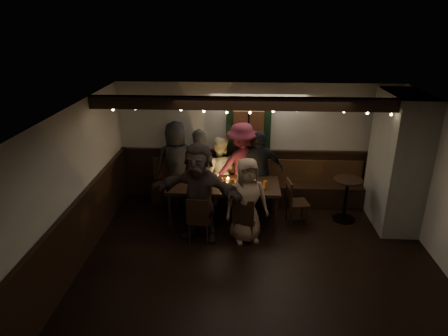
# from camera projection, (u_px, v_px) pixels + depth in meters

# --- Properties ---
(room) EXTENTS (6.02, 5.01, 2.62)m
(room) POSITION_uv_depth(u_px,v_px,m) (314.00, 172.00, 7.70)
(room) COLOR black
(room) RESTS_ON ground
(dining_table) EXTENTS (2.20, 0.94, 0.95)m
(dining_table) POSITION_uv_depth(u_px,v_px,m) (223.00, 187.00, 7.89)
(dining_table) COLOR black
(dining_table) RESTS_ON ground
(chair_near_left) EXTENTS (0.45, 0.45, 0.90)m
(chair_near_left) POSITION_uv_depth(u_px,v_px,m) (199.00, 217.00, 7.19)
(chair_near_left) COLOR black
(chair_near_left) RESTS_ON ground
(chair_near_right) EXTENTS (0.50, 0.50, 0.88)m
(chair_near_right) POSITION_uv_depth(u_px,v_px,m) (244.00, 217.00, 7.21)
(chair_near_right) COLOR black
(chair_near_right) RESTS_ON ground
(chair_end) EXTENTS (0.47, 0.47, 0.90)m
(chair_end) POSITION_uv_depth(u_px,v_px,m) (293.00, 199.00, 7.88)
(chair_end) COLOR black
(chair_end) RESTS_ON ground
(high_top) EXTENTS (0.56, 0.56, 0.89)m
(high_top) POSITION_uv_depth(u_px,v_px,m) (346.00, 194.00, 7.95)
(high_top) COLOR black
(high_top) RESTS_ON ground
(person_a) EXTENTS (1.02, 0.80, 1.85)m
(person_a) POSITION_uv_depth(u_px,v_px,m) (177.00, 164.00, 8.52)
(person_a) COLOR black
(person_a) RESTS_ON ground
(person_b) EXTENTS (0.68, 0.49, 1.73)m
(person_b) POSITION_uv_depth(u_px,v_px,m) (200.00, 168.00, 8.44)
(person_b) COLOR #2C2D2E
(person_b) RESTS_ON ground
(person_c) EXTENTS (0.80, 0.65, 1.53)m
(person_c) POSITION_uv_depth(u_px,v_px,m) (219.00, 171.00, 8.56)
(person_c) COLOR beige
(person_c) RESTS_ON ground
(person_d) EXTENTS (1.36, 1.10, 1.84)m
(person_d) POSITION_uv_depth(u_px,v_px,m) (242.00, 165.00, 8.46)
(person_d) COLOR #571B2A
(person_d) RESTS_ON ground
(person_e) EXTENTS (1.04, 0.55, 1.70)m
(person_e) POSITION_uv_depth(u_px,v_px,m) (260.00, 170.00, 8.39)
(person_e) COLOR black
(person_e) RESTS_ON ground
(person_f) EXTENTS (1.80, 0.97, 1.85)m
(person_f) POSITION_uv_depth(u_px,v_px,m) (199.00, 192.00, 7.19)
(person_f) COLOR #3B2D2A
(person_f) RESTS_ON ground
(person_g) EXTENTS (0.89, 0.69, 1.60)m
(person_g) POSITION_uv_depth(u_px,v_px,m) (247.00, 200.00, 7.16)
(person_g) COLOR #A08066
(person_g) RESTS_ON ground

